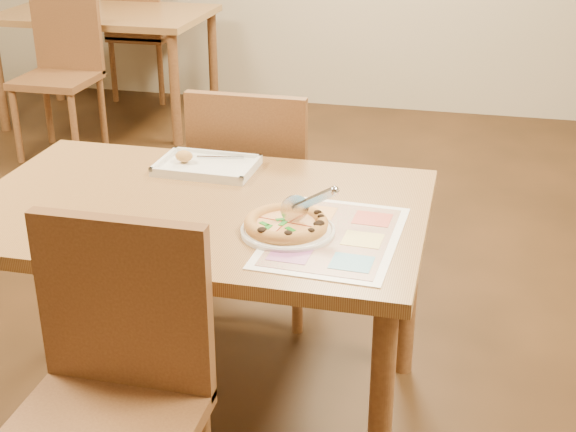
% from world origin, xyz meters
% --- Properties ---
extents(dining_table, '(1.30, 0.85, 0.72)m').
position_xyz_m(dining_table, '(0.00, 0.00, 0.63)').
color(dining_table, olive).
rests_on(dining_table, ground).
extents(chair_near, '(0.42, 0.42, 0.47)m').
position_xyz_m(chair_near, '(0.00, -0.60, 0.57)').
color(chair_near, brown).
rests_on(chair_near, ground).
extents(chair_far, '(0.42, 0.42, 0.47)m').
position_xyz_m(chair_far, '(-0.00, 0.60, 0.57)').
color(chair_far, brown).
rests_on(chair_far, ground).
extents(bg_table, '(1.30, 0.85, 0.72)m').
position_xyz_m(bg_table, '(-1.60, 2.80, 0.63)').
color(bg_table, olive).
rests_on(bg_table, ground).
extents(bg_chair_near, '(0.42, 0.42, 0.47)m').
position_xyz_m(bg_chair_near, '(-1.60, 2.20, 0.57)').
color(bg_chair_near, brown).
rests_on(bg_chair_near, ground).
extents(bg_chair_far, '(0.42, 0.42, 0.47)m').
position_xyz_m(bg_chair_far, '(-1.60, 3.30, 0.57)').
color(bg_chair_far, brown).
rests_on(bg_chair_far, ground).
extents(plate, '(0.25, 0.25, 0.01)m').
position_xyz_m(plate, '(0.30, -0.13, 0.73)').
color(plate, white).
rests_on(plate, dining_table).
extents(pizza, '(0.22, 0.22, 0.03)m').
position_xyz_m(pizza, '(0.29, -0.12, 0.74)').
color(pizza, gold).
rests_on(pizza, plate).
extents(pizza_cutter, '(0.14, 0.08, 0.09)m').
position_xyz_m(pizza_cutter, '(0.35, -0.10, 0.80)').
color(pizza_cutter, silver).
rests_on(pizza_cutter, pizza).
extents(appetizer_tray, '(0.31, 0.22, 0.06)m').
position_xyz_m(appetizer_tray, '(-0.06, 0.26, 0.73)').
color(appetizer_tray, white).
rests_on(appetizer_tray, dining_table).
extents(menu, '(0.36, 0.48, 0.00)m').
position_xyz_m(menu, '(0.42, -0.13, 0.72)').
color(menu, white).
rests_on(menu, dining_table).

